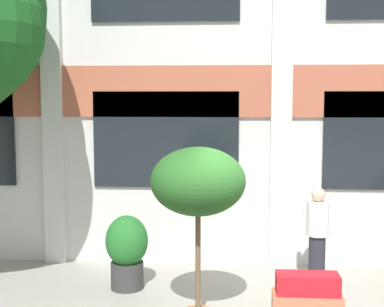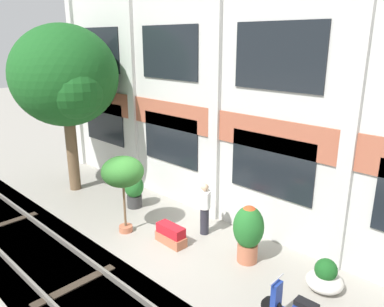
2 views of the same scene
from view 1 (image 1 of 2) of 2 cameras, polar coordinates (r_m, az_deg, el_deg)
apartment_facade at (r=9.68m, az=9.42°, el=9.60°), size 16.49×0.64×7.24m
potted_plant_glazed_jar at (r=8.55m, az=-6.96°, el=-10.09°), size 0.66×0.66×1.16m
potted_plant_square_trough at (r=7.84m, az=12.19°, el=-14.49°), size 0.98×0.44×0.56m
potted_plant_terracotta_small at (r=6.91m, az=0.65°, el=-3.34°), size 1.23×1.23×2.36m
resident_by_doorway at (r=8.74m, az=13.23°, el=-8.36°), size 0.47×0.34×1.59m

